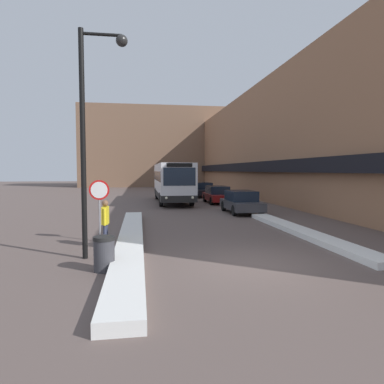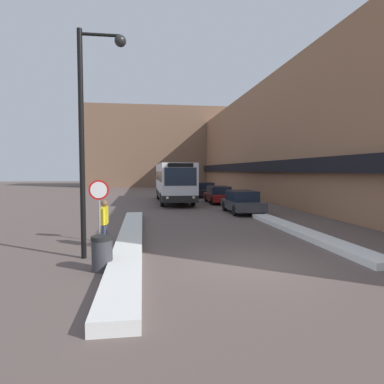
{
  "view_description": "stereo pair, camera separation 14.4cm",
  "coord_description": "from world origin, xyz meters",
  "views": [
    {
      "loc": [
        -3.25,
        -9.44,
        2.74
      ],
      "look_at": [
        -0.83,
        6.26,
        1.73
      ],
      "focal_mm": 32.0,
      "sensor_mm": 36.0,
      "label": 1
    },
    {
      "loc": [
        -3.11,
        -9.47,
        2.74
      ],
      "look_at": [
        -0.83,
        6.26,
        1.73
      ],
      "focal_mm": 32.0,
      "sensor_mm": 36.0,
      "label": 2
    }
  ],
  "objects": [
    {
      "name": "ground_plane",
      "position": [
        0.0,
        0.0,
        0.0
      ],
      "size": [
        160.0,
        160.0,
        0.0
      ],
      "primitive_type": "plane",
      "color": "brown"
    },
    {
      "name": "snow_bank_right",
      "position": [
        3.6,
        4.15,
        0.11
      ],
      "size": [
        0.9,
        10.61,
        0.22
      ],
      "color": "silver",
      "rests_on": "ground_plane"
    },
    {
      "name": "parked_car_back",
      "position": [
        3.2,
        25.17,
        0.74
      ],
      "size": [
        1.92,
        4.36,
        1.48
      ],
      "color": "black",
      "rests_on": "ground_plane"
    },
    {
      "name": "snow_bank_left",
      "position": [
        -3.6,
        3.43,
        0.14
      ],
      "size": [
        0.9,
        14.7,
        0.28
      ],
      "color": "silver",
      "rests_on": "ground_plane"
    },
    {
      "name": "building_backdrop_far",
      "position": [
        0.0,
        50.63,
        6.68
      ],
      "size": [
        26.0,
        8.0,
        13.36
      ],
      "color": "brown",
      "rests_on": "ground_plane"
    },
    {
      "name": "parked_car_front",
      "position": [
        3.2,
        11.66,
        0.72
      ],
      "size": [
        1.89,
        4.22,
        1.43
      ],
      "color": "#38383D",
      "rests_on": "ground_plane"
    },
    {
      "name": "building_row_right",
      "position": [
        9.98,
        24.0,
        5.34
      ],
      "size": [
        5.5,
        60.0,
        10.72
      ],
      "color": "#996B4C",
      "rests_on": "ground_plane"
    },
    {
      "name": "pedestrian",
      "position": [
        -4.46,
        2.92,
        1.01
      ],
      "size": [
        0.23,
        0.55,
        1.69
      ],
      "rotation": [
        0.0,
        0.0,
        1.52
      ],
      "color": "#333851",
      "rests_on": "ground_plane"
    },
    {
      "name": "street_lamp",
      "position": [
        -4.68,
        1.43,
        4.28
      ],
      "size": [
        1.46,
        0.36,
        6.98
      ],
      "color": "black",
      "rests_on": "ground_plane"
    },
    {
      "name": "stop_sign",
      "position": [
        -4.77,
        3.93,
        1.72
      ],
      "size": [
        0.76,
        0.08,
        2.37
      ],
      "color": "gray",
      "rests_on": "ground_plane"
    },
    {
      "name": "city_bus",
      "position": [
        -0.47,
        19.69,
        1.78
      ],
      "size": [
        2.63,
        10.7,
        3.29
      ],
      "color": "silver",
      "rests_on": "ground_plane"
    },
    {
      "name": "parked_car_middle",
      "position": [
        3.2,
        18.45,
        0.72
      ],
      "size": [
        1.83,
        4.59,
        1.42
      ],
      "color": "maroon",
      "rests_on": "ground_plane"
    },
    {
      "name": "trash_bin",
      "position": [
        -4.22,
        -0.03,
        0.48
      ],
      "size": [
        0.59,
        0.59,
        0.95
      ],
      "color": "#38383D",
      "rests_on": "ground_plane"
    }
  ]
}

